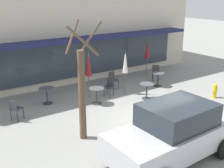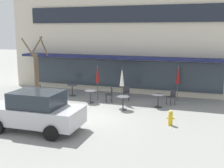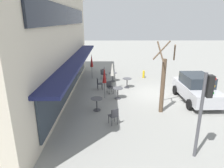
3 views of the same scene
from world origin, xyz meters
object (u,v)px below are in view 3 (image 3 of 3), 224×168
(cafe_chair_1, at_px, (110,86))
(cafe_chair_2, at_px, (99,83))
(cafe_table_streetside, at_px, (127,81))
(cafe_table_mid_patio, at_px, (118,91))
(cafe_table_by_tree, at_px, (97,102))
(patio_umbrella_corner_open, at_px, (92,61))
(traffic_light_pole, at_px, (205,102))
(fire_hydrant, at_px, (144,74))
(cafe_chair_3, at_px, (114,115))
(cafe_table_near_wall, at_px, (113,75))
(parked_sedan, at_px, (196,88))
(patio_umbrella_cream_folded, at_px, (104,75))
(patio_umbrella_green_folded, at_px, (112,69))
(street_tree, at_px, (163,82))
(cafe_chair_0, at_px, (103,73))

(cafe_chair_1, height_order, cafe_chair_2, same)
(cafe_table_streetside, height_order, cafe_table_mid_patio, same)
(cafe_table_by_tree, distance_m, cafe_chair_1, 3.03)
(cafe_chair_2, bearing_deg, cafe_table_by_tree, -178.81)
(patio_umbrella_corner_open, relative_size, traffic_light_pole, 0.65)
(fire_hydrant, bearing_deg, cafe_chair_3, 161.46)
(cafe_table_near_wall, xyz_separation_m, parked_sedan, (-4.53, -5.38, 0.36))
(patio_umbrella_cream_folded, xyz_separation_m, traffic_light_pole, (-6.23, -3.80, 0.67))
(parked_sedan, relative_size, fire_hydrant, 6.00)
(cafe_table_near_wall, height_order, patio_umbrella_green_folded, patio_umbrella_green_folded)
(street_tree, bearing_deg, patio_umbrella_green_folded, 35.30)
(cafe_table_streetside, height_order, cafe_chair_1, cafe_chair_1)
(street_tree, relative_size, traffic_light_pole, 1.19)
(cafe_chair_0, relative_size, cafe_chair_3, 1.00)
(cafe_table_streetside, bearing_deg, patio_umbrella_green_folded, 109.37)
(cafe_chair_0, bearing_deg, patio_umbrella_green_folded, -164.27)
(patio_umbrella_green_folded, distance_m, parked_sedan, 5.99)
(cafe_table_mid_patio, xyz_separation_m, patio_umbrella_green_folded, (1.89, 0.36, 1.11))
(cafe_chair_1, bearing_deg, cafe_table_near_wall, -5.23)
(patio_umbrella_corner_open, distance_m, cafe_chair_3, 8.81)
(cafe_chair_1, distance_m, fire_hydrant, 5.12)
(patio_umbrella_green_folded, xyz_separation_m, cafe_chair_0, (2.86, 0.80, -1.10))
(patio_umbrella_green_folded, height_order, cafe_chair_2, patio_umbrella_green_folded)
(cafe_chair_0, height_order, cafe_chair_1, same)
(patio_umbrella_green_folded, height_order, patio_umbrella_corner_open, same)
(cafe_table_near_wall, relative_size, parked_sedan, 0.18)
(cafe_chair_3, relative_size, fire_hydrant, 1.26)
(cafe_chair_1, bearing_deg, patio_umbrella_cream_folded, 159.77)
(cafe_table_near_wall, height_order, cafe_table_streetside, same)
(cafe_table_mid_patio, xyz_separation_m, cafe_chair_0, (4.75, 1.16, 0.01))
(cafe_chair_3, bearing_deg, cafe_chair_1, 2.71)
(cafe_table_mid_patio, distance_m, cafe_chair_2, 2.34)
(cafe_table_near_wall, height_order, patio_umbrella_corner_open, patio_umbrella_corner_open)
(fire_hydrant, bearing_deg, street_tree, 178.87)
(patio_umbrella_green_folded, bearing_deg, street_tree, -144.70)
(cafe_chair_3, bearing_deg, patio_umbrella_corner_open, 12.19)
(patio_umbrella_green_folded, height_order, cafe_chair_3, patio_umbrella_green_folded)
(cafe_table_by_tree, relative_size, cafe_chair_3, 0.85)
(cafe_table_mid_patio, relative_size, patio_umbrella_cream_folded, 0.35)
(cafe_chair_2, height_order, fire_hydrant, cafe_chair_2)
(patio_umbrella_corner_open, bearing_deg, cafe_table_mid_patio, -156.31)
(cafe_chair_2, bearing_deg, parked_sedan, -109.69)
(cafe_table_mid_patio, bearing_deg, street_tree, -130.15)
(cafe_chair_3, bearing_deg, street_tree, -61.40)
(cafe_chair_2, distance_m, cafe_chair_3, 5.56)
(traffic_light_pole, bearing_deg, cafe_table_near_wall, 17.35)
(fire_hydrant, bearing_deg, traffic_light_pole, -178.41)
(cafe_table_near_wall, distance_m, street_tree, 6.84)
(patio_umbrella_green_folded, height_order, parked_sedan, patio_umbrella_green_folded)
(cafe_table_by_tree, xyz_separation_m, cafe_chair_0, (6.61, -0.15, 0.01))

